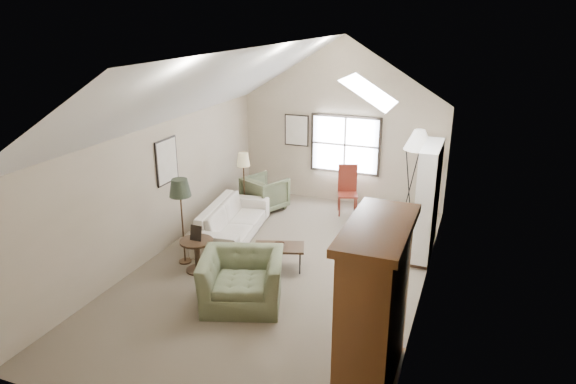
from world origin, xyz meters
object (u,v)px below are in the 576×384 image
(armchair_near, at_px, (242,280))
(side_table, at_px, (197,255))
(armoire, at_px, (374,310))
(armchair_far, at_px, (265,193))
(sofa, at_px, (233,220))
(side_chair, at_px, (348,190))
(coffee_table, at_px, (279,258))

(armchair_near, distance_m, side_table, 1.44)
(armoire, bearing_deg, armchair_far, 125.47)
(armoire, relative_size, armchair_near, 1.71)
(sofa, xyz_separation_m, side_chair, (1.91, 2.11, 0.22))
(armchair_near, bearing_deg, armoire, -45.51)
(armoire, distance_m, side_table, 4.13)
(sofa, distance_m, armchair_near, 2.67)
(sofa, height_order, armchair_far, armchair_far)
(armchair_far, relative_size, coffee_table, 0.99)
(sofa, xyz_separation_m, armchair_far, (0.01, 1.68, 0.05))
(armoire, height_order, armchair_far, armoire)
(armchair_near, bearing_deg, armchair_far, 89.65)
(armoire, relative_size, side_chair, 1.93)
(armoire, relative_size, armchair_far, 2.48)
(coffee_table, xyz_separation_m, side_chair, (0.45, 3.12, 0.34))
(armchair_far, distance_m, side_chair, 1.96)
(side_chair, bearing_deg, armchair_far, 173.78)
(coffee_table, height_order, side_table, side_table)
(armoire, xyz_separation_m, armchair_near, (-2.34, 1.18, -0.68))
(armoire, xyz_separation_m, side_chair, (-1.78, 5.60, -0.53))
(armchair_far, bearing_deg, sofa, 114.15)
(sofa, height_order, side_table, sofa)
(side_table, bearing_deg, armchair_near, -29.76)
(sofa, distance_m, armchair_far, 1.68)
(armchair_far, distance_m, side_table, 3.28)
(armchair_near, xyz_separation_m, side_table, (-1.24, 0.71, -0.12))
(sofa, xyz_separation_m, side_table, (0.10, -1.60, -0.05))
(sofa, distance_m, coffee_table, 1.79)
(armchair_far, height_order, side_table, armchair_far)
(side_table, bearing_deg, side_chair, 63.96)
(sofa, distance_m, side_chair, 2.85)
(coffee_table, bearing_deg, side_chair, 81.83)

